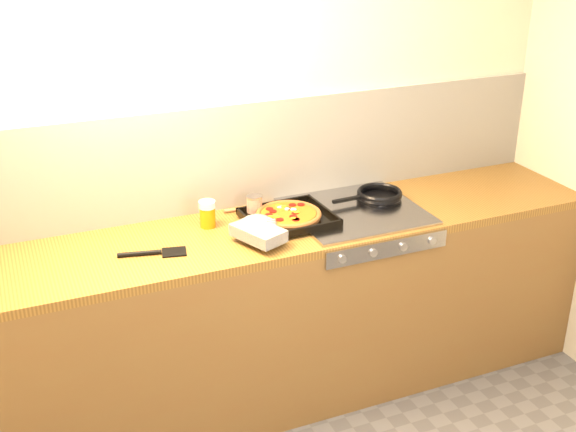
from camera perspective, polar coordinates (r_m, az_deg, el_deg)
name	(u,v)px	position (r m, az deg, el deg)	size (l,w,h in m)	color
room_shell	(243,156)	(3.38, -3.61, 4.78)	(3.20, 3.20, 3.20)	white
counter_run	(267,314)	(3.44, -1.67, -7.77)	(3.20, 0.62, 0.90)	brown
stovetop	(355,211)	(3.40, 5.31, 0.37)	(0.60, 0.56, 0.02)	#A0A0A5
pizza_on_tray	(280,220)	(3.21, -0.67, -0.29)	(0.51, 0.45, 0.06)	black
frying_pan	(379,195)	(3.52, 7.17, 1.66)	(0.37, 0.23, 0.04)	black
tomato_can	(254,206)	(3.32, -2.67, 0.77)	(0.08, 0.08, 0.10)	maroon
juice_glass	(207,214)	(3.23, -6.38, 0.18)	(0.08, 0.08, 0.12)	orange
wooden_spoon	(261,206)	(3.43, -2.16, 0.76)	(0.30, 0.05, 0.02)	#9E6643
black_spatula	(154,253)	(3.04, -10.55, -2.88)	(0.29, 0.11, 0.02)	black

